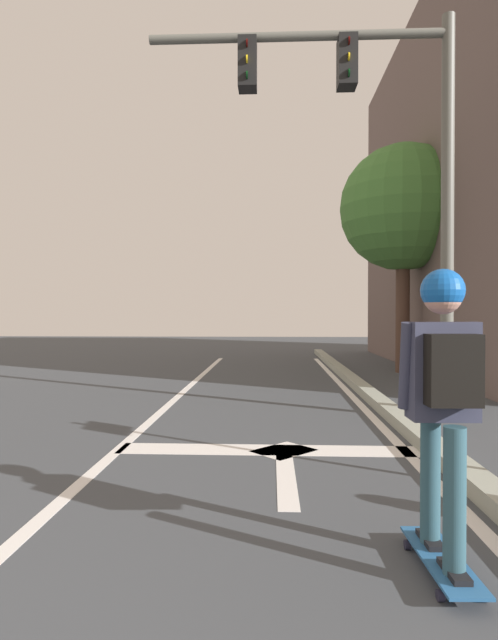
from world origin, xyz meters
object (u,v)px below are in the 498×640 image
at_px(skater, 444,379).
at_px(skateboard, 441,560).
at_px(traffic_signal_mast, 369,133).
at_px(roadside_tree, 403,209).

bearing_deg(skater, skateboard, 91.76).
distance_m(skater, traffic_signal_mast, 4.71).
relative_size(skateboard, skater, 0.51).
distance_m(skateboard, roadside_tree, 10.09).
bearing_deg(roadside_tree, skateboard, -103.24).
distance_m(skateboard, skater, 0.96).
bearing_deg(traffic_signal_mast, roadside_tree, 71.22).
xyz_separation_m(skater, roadside_tree, (2.15, 9.15, 2.76)).
xyz_separation_m(skater, traffic_signal_mast, (0.35, 3.87, 2.67)).
bearing_deg(traffic_signal_mast, skater, -95.19).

